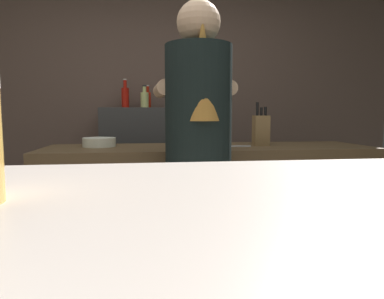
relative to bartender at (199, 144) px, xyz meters
name	(u,v)px	position (x,y,z in m)	size (l,w,h in m)	color
wall_back	(151,94)	(-0.21, 1.86, 0.36)	(5.20, 0.10, 2.70)	brown
prep_counter	(209,216)	(0.14, 0.46, -0.52)	(2.10, 0.60, 0.93)	#4F3C24
back_shelf	(144,170)	(-0.29, 1.58, -0.39)	(0.79, 0.36, 1.20)	#3C3B39
bartender	(199,144)	(0.00, 0.00, 0.00)	(0.43, 0.52, 1.70)	#2F373A
knife_block	(261,130)	(0.49, 0.46, 0.05)	(0.10, 0.08, 0.29)	olive
mixing_bowl	(99,142)	(-0.57, 0.53, -0.03)	(0.21, 0.21, 0.06)	beige
chefs_knife	(232,146)	(0.28, 0.41, -0.05)	(0.24, 0.03, 0.01)	silver
bottle_vinegar	(125,97)	(-0.46, 1.62, 0.32)	(0.07, 0.07, 0.27)	red
bottle_olive_oil	(145,99)	(-0.27, 1.52, 0.29)	(0.08, 0.08, 0.21)	#CCD47D
bottle_hot_sauce	(170,100)	(-0.03, 1.57, 0.28)	(0.07, 0.07, 0.18)	#2C54A1
bottle_soy	(148,99)	(-0.24, 1.64, 0.30)	(0.06, 0.06, 0.22)	red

